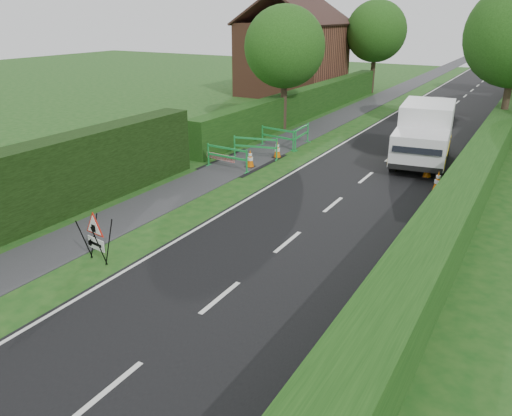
% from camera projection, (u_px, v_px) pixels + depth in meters
% --- Properties ---
extents(ground, '(120.00, 120.00, 0.00)m').
position_uv_depth(ground, '(111.00, 289.00, 12.04)').
color(ground, '#154513').
rests_on(ground, ground).
extents(road_surface, '(6.00, 90.00, 0.02)m').
position_uv_depth(road_surface, '(463.00, 98.00, 39.04)').
color(road_surface, black).
rests_on(road_surface, ground).
extents(footpath, '(2.00, 90.00, 0.02)m').
position_uv_depth(footpath, '(393.00, 93.00, 41.61)').
color(footpath, '#2D2D30').
rests_on(footpath, ground).
extents(hedge_west_far, '(1.00, 24.00, 1.80)m').
position_uv_depth(hedge_west_far, '(306.00, 116.00, 32.08)').
color(hedge_west_far, '#14380F').
rests_on(hedge_west_far, ground).
extents(hedge_east, '(1.20, 50.00, 1.50)m').
position_uv_depth(hedge_east, '(487.00, 165.00, 21.88)').
color(hedge_east, '#14380F').
rests_on(hedge_east, ground).
extents(house_west, '(7.50, 7.40, 7.88)m').
position_uv_depth(house_west, '(292.00, 57.00, 39.80)').
color(house_west, brown).
rests_on(house_west, ground).
extents(tree_nw, '(4.40, 4.40, 6.70)m').
position_uv_depth(tree_nw, '(285.00, 47.00, 27.04)').
color(tree_nw, '#2D2116').
rests_on(tree_nw, ground).
extents(tree_fw, '(4.80, 4.80, 7.24)m').
position_uv_depth(tree_fw, '(376.00, 31.00, 39.79)').
color(tree_fw, '#2D2116').
rests_on(tree_fw, ground).
extents(triangle_sign, '(0.93, 0.93, 1.21)m').
position_uv_depth(triangle_sign, '(94.00, 233.00, 13.07)').
color(triangle_sign, black).
rests_on(triangle_sign, ground).
extents(works_van, '(2.85, 5.74, 2.51)m').
position_uv_depth(works_van, '(424.00, 133.00, 21.84)').
color(works_van, silver).
rests_on(works_van, ground).
extents(traffic_cone_0, '(0.38, 0.38, 0.79)m').
position_uv_depth(traffic_cone_0, '(438.00, 181.00, 18.51)').
color(traffic_cone_0, black).
rests_on(traffic_cone_0, ground).
extents(traffic_cone_1, '(0.38, 0.38, 0.79)m').
position_uv_depth(traffic_cone_1, '(428.00, 168.00, 20.05)').
color(traffic_cone_1, black).
rests_on(traffic_cone_1, ground).
extents(traffic_cone_2, '(0.38, 0.38, 0.79)m').
position_uv_depth(traffic_cone_2, '(442.00, 154.00, 22.11)').
color(traffic_cone_2, black).
rests_on(traffic_cone_2, ground).
extents(traffic_cone_3, '(0.38, 0.38, 0.79)m').
position_uv_depth(traffic_cone_3, '(250.00, 158.00, 21.40)').
color(traffic_cone_3, black).
rests_on(traffic_cone_3, ground).
extents(traffic_cone_4, '(0.38, 0.38, 0.79)m').
position_uv_depth(traffic_cone_4, '(277.00, 149.00, 22.83)').
color(traffic_cone_4, black).
rests_on(traffic_cone_4, ground).
extents(ped_barrier_0, '(2.07, 0.45, 1.00)m').
position_uv_depth(ped_barrier_0, '(227.00, 155.00, 21.03)').
color(ped_barrier_0, '#1A933C').
rests_on(ped_barrier_0, ground).
extents(ped_barrier_1, '(2.08, 0.83, 1.00)m').
position_uv_depth(ped_barrier_1, '(255.00, 145.00, 22.61)').
color(ped_barrier_1, '#1A933C').
rests_on(ped_barrier_1, ground).
extents(ped_barrier_2, '(2.09, 0.65, 1.00)m').
position_uv_depth(ped_barrier_2, '(279.00, 135.00, 24.36)').
color(ped_barrier_2, '#1A933C').
rests_on(ped_barrier_2, ground).
extents(ped_barrier_3, '(0.50, 2.08, 1.00)m').
position_uv_depth(ped_barrier_3, '(301.00, 134.00, 24.66)').
color(ped_barrier_3, '#1A933C').
rests_on(ped_barrier_3, ground).
extents(redwhite_plank, '(1.50, 0.17, 0.25)m').
position_uv_depth(redwhite_plank, '(221.00, 167.00, 21.54)').
color(redwhite_plank, red).
rests_on(redwhite_plank, ground).
extents(hatchback_car, '(1.66, 3.91, 1.32)m').
position_uv_depth(hatchback_car, '(436.00, 108.00, 31.35)').
color(hatchback_car, silver).
rests_on(hatchback_car, ground).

